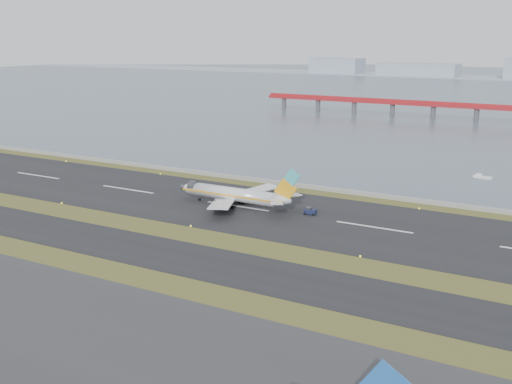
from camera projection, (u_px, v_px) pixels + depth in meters
ground at (173, 235)px, 154.40m from camera, size 1000.00×1000.00×0.00m
taxiway_strip at (140, 249)px, 144.29m from camera, size 1000.00×18.00×0.10m
runway_strip at (238, 206)px, 179.61m from camera, size 1000.00×45.00×0.10m
seawall at (287, 184)px, 204.73m from camera, size 1000.00×2.50×1.00m
bay_water at (504, 91)px, 541.23m from camera, size 1400.00×800.00×1.30m
red_pier at (477, 108)px, 353.19m from camera, size 260.00×5.00×10.20m
airliner at (236, 195)px, 178.66m from camera, size 38.52×32.89×12.80m
pushback_tug at (310, 211)px, 171.30m from camera, size 3.32×2.10×2.05m
workboat_near at (482, 177)px, 214.45m from camera, size 6.43×2.84×1.51m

